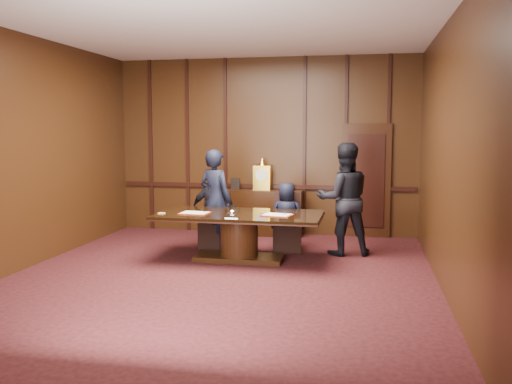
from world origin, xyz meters
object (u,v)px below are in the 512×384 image
at_px(sideboard, 262,211).
at_px(witness_left, 215,199).
at_px(signatory_right, 287,217).
at_px(conference_table, 239,229).
at_px(witness_right, 344,199).
at_px(signatory_left, 214,210).

xyz_separation_m(sideboard, witness_left, (-0.56, -1.42, 0.39)).
bearing_deg(sideboard, signatory_right, -63.22).
bearing_deg(conference_table, sideboard, 90.96).
bearing_deg(signatory_right, witness_left, 5.23).
bearing_deg(signatory_right, sideboard, -60.79).
height_order(conference_table, witness_right, witness_right).
relative_size(conference_table, witness_left, 1.50).
bearing_deg(witness_left, conference_table, 153.03).
distance_m(signatory_left, witness_right, 2.28).
relative_size(sideboard, signatory_right, 1.34).
xyz_separation_m(conference_table, signatory_right, (0.65, 0.80, 0.09)).
height_order(conference_table, signatory_right, signatory_right).
height_order(sideboard, signatory_left, sideboard).
relative_size(witness_left, witness_right, 0.93).
xyz_separation_m(sideboard, witness_right, (1.65, -1.41, 0.45)).
distance_m(signatory_left, signatory_right, 1.30).
distance_m(sideboard, conference_table, 2.16).
bearing_deg(conference_table, witness_right, 25.05).
relative_size(conference_table, signatory_left, 1.92).
distance_m(conference_table, witness_right, 1.83).
bearing_deg(signatory_left, witness_right, 171.40).
distance_m(sideboard, signatory_right, 1.53).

